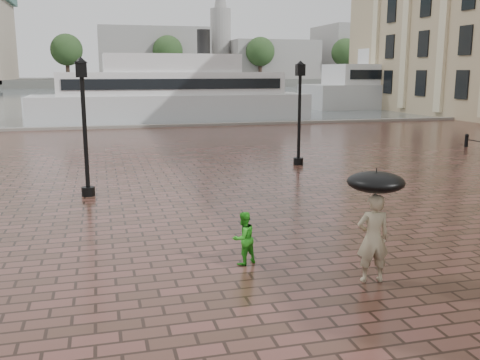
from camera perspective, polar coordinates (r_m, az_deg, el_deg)
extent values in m
plane|color=#3B241B|center=(10.65, 18.17, -11.67)|extent=(300.00, 300.00, 0.00)
plane|color=#485257|center=(100.39, -11.65, 8.94)|extent=(240.00, 240.00, 0.00)
cube|color=slate|center=(40.74, -6.87, 5.67)|extent=(80.00, 0.60, 0.30)
cube|color=#4C4C47|center=(168.27, -12.99, 10.17)|extent=(300.00, 60.00, 2.00)
cube|color=gray|center=(158.99, -9.31, 13.13)|extent=(30.00, 22.00, 14.00)
cube|color=gray|center=(166.06, 3.12, 12.67)|extent=(25.00, 22.00, 11.00)
cube|color=gray|center=(179.88, 14.10, 13.06)|extent=(35.00, 22.00, 16.00)
cylinder|color=gray|center=(162.28, -2.07, 14.30)|extent=(6.00, 6.00, 20.00)
cylinder|color=#2D2119|center=(146.34, -17.88, 10.93)|extent=(1.00, 1.00, 8.00)
sphere|color=#1A3417|center=(146.44, -18.02, 13.08)|extent=(8.00, 8.00, 8.00)
cylinder|color=#2D2119|center=(147.30, -7.66, 11.38)|extent=(1.00, 1.00, 8.00)
sphere|color=#1A3417|center=(147.40, -7.71, 13.51)|extent=(8.00, 8.00, 8.00)
cylinder|color=#2D2119|center=(152.65, 2.16, 11.47)|extent=(1.00, 1.00, 8.00)
sphere|color=#1A3417|center=(152.75, 2.18, 13.53)|extent=(8.00, 8.00, 8.00)
cylinder|color=#2D2119|center=(161.96, 11.08, 11.27)|extent=(1.00, 1.00, 8.00)
sphere|color=#1A3417|center=(162.05, 11.15, 13.21)|extent=(8.00, 8.00, 8.00)
cylinder|color=#2D2119|center=(174.59, 18.85, 10.88)|extent=(1.00, 1.00, 8.00)
sphere|color=#1A3417|center=(174.67, 18.97, 12.68)|extent=(8.00, 8.00, 8.00)
cylinder|color=black|center=(32.05, 23.00, 3.81)|extent=(0.20, 0.20, 0.60)
sphere|color=black|center=(32.01, 23.04, 4.38)|extent=(0.22, 0.22, 0.22)
cylinder|color=black|center=(18.58, -15.88, -1.17)|extent=(0.44, 0.44, 0.30)
cylinder|color=black|center=(18.28, -16.19, 4.50)|extent=(0.14, 0.14, 4.00)
cube|color=black|center=(18.16, -16.58, 11.24)|extent=(0.35, 0.35, 0.50)
sphere|color=beige|center=(18.16, -16.58, 11.24)|extent=(0.28, 0.28, 0.28)
cylinder|color=black|center=(24.05, 6.24, 2.02)|extent=(0.44, 0.44, 0.30)
cylinder|color=black|center=(23.82, 6.33, 6.41)|extent=(0.14, 0.14, 4.00)
cube|color=black|center=(23.73, 6.45, 11.59)|extent=(0.35, 0.35, 0.50)
sphere|color=beige|center=(23.73, 6.45, 11.59)|extent=(0.28, 0.28, 0.28)
imported|color=tan|center=(10.82, 14.00, -6.03)|extent=(0.71, 0.52, 1.78)
imported|color=green|center=(11.53, 0.38, -6.22)|extent=(0.69, 0.63, 1.16)
cube|color=#B7B7B7|center=(45.64, -7.22, 7.66)|extent=(22.91, 5.75, 2.19)
cube|color=silver|center=(45.55, -7.28, 10.19)|extent=(18.33, 4.97, 1.83)
cube|color=silver|center=(45.55, -7.33, 12.25)|extent=(11.01, 4.33, 1.46)
cylinder|color=black|center=(46.07, -3.90, 14.36)|extent=(1.10, 1.10, 2.19)
cube|color=black|center=(43.16, -6.81, 10.13)|extent=(17.36, 0.31, 0.82)
cube|color=black|center=(47.95, -7.70, 10.24)|extent=(17.36, 0.31, 0.82)
cube|color=#B7B7B7|center=(66.60, 18.41, 8.55)|extent=(27.87, 7.82, 2.65)
cube|color=silver|center=(66.54, 18.54, 10.64)|extent=(22.32, 6.70, 2.21)
cube|color=silver|center=(66.56, 18.66, 12.35)|extent=(13.46, 5.65, 1.77)
cylinder|color=black|center=(68.61, 21.08, 13.81)|extent=(1.33, 1.33, 2.65)
cube|color=black|center=(64.18, 20.08, 10.53)|extent=(20.97, 1.02, 0.99)
cube|color=black|center=(68.95, 17.11, 10.74)|extent=(20.97, 1.02, 0.99)
cylinder|color=black|center=(10.66, 14.16, -2.84)|extent=(0.02, 0.02, 0.95)
ellipsoid|color=black|center=(10.55, 14.29, -0.21)|extent=(1.10, 1.10, 0.39)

